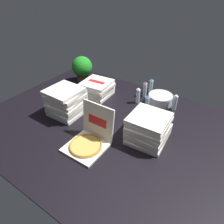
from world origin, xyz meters
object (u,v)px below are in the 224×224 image
water_bottle_1 (151,86)px  water_bottle_3 (147,104)px  ice_bucket (160,99)px  water_bottle_0 (175,103)px  pizza_stack_right_far (148,129)px  pizza_stack_right_mid (66,102)px  pizza_stack_center_near (97,88)px  water_bottle_4 (138,96)px  open_pizza_box (89,139)px  water_bottle_2 (145,90)px  potted_plant (82,68)px

water_bottle_1 → water_bottle_3: 0.53m
ice_bucket → water_bottle_0: bearing=-12.0°
water_bottle_3 → water_bottle_1: bearing=109.2°
pizza_stack_right_far → pizza_stack_right_mid: 1.15m
pizza_stack_center_near → pizza_stack_right_mid: size_ratio=0.99×
ice_bucket → water_bottle_1: bearing=140.5°
water_bottle_1 → water_bottle_4: (-0.03, -0.38, 0.00)m
open_pizza_box → ice_bucket: size_ratio=1.34×
pizza_stack_right_mid → water_bottle_2: 1.21m
water_bottle_1 → ice_bucket: bearing=-39.5°
water_bottle_1 → water_bottle_3: (0.17, -0.50, 0.00)m
pizza_stack_right_mid → water_bottle_1: bearing=58.9°
pizza_stack_right_far → water_bottle_1: (-0.44, 1.03, -0.05)m
potted_plant → water_bottle_4: bearing=-5.0°
open_pizza_box → potted_plant: 1.64m
open_pizza_box → water_bottle_0: 1.32m
pizza_stack_center_near → water_bottle_0: (1.14, 0.28, -0.00)m
water_bottle_0 → water_bottle_2: bearing=167.7°
water_bottle_4 → potted_plant: (-1.14, 0.10, 0.14)m
pizza_stack_right_far → pizza_stack_center_near: 1.21m
pizza_stack_right_mid → water_bottle_0: 1.48m
water_bottle_3 → open_pizza_box: bearing=-103.1°
ice_bucket → water_bottle_3: 0.30m
pizza_stack_right_mid → ice_bucket: size_ratio=1.30×
pizza_stack_right_far → pizza_stack_center_near: bearing=155.9°
water_bottle_0 → water_bottle_1: 0.55m
pizza_stack_center_near → potted_plant: potted_plant is taller
pizza_stack_right_mid → water_bottle_2: size_ratio=1.99×
water_bottle_4 → water_bottle_3: bearing=-31.1°
water_bottle_1 → water_bottle_2: 0.15m
water_bottle_2 → water_bottle_0: bearing=-12.3°
water_bottle_2 → pizza_stack_center_near: bearing=-148.1°
water_bottle_2 → ice_bucket: bearing=-12.6°
pizza_stack_center_near → water_bottle_0: 1.18m
open_pizza_box → pizza_stack_center_near: (-0.61, 0.93, 0.03)m
pizza_stack_right_mid → pizza_stack_center_near: bearing=86.7°
water_bottle_0 → water_bottle_3: (-0.31, -0.24, 0.00)m
water_bottle_1 → water_bottle_4: 0.38m
pizza_stack_right_mid → water_bottle_2: bearing=56.7°
pizza_stack_right_mid → ice_bucket: 1.34m
water_bottle_4 → potted_plant: potted_plant is taller
open_pizza_box → water_bottle_2: bearing=89.2°
pizza_stack_right_far → water_bottle_2: (-0.48, 0.88, -0.05)m
pizza_stack_right_mid → pizza_stack_right_far: bearing=6.2°
potted_plant → water_bottle_1: bearing=13.3°
pizza_stack_right_far → water_bottle_0: (0.04, 0.77, -0.05)m
pizza_stack_right_far → water_bottle_0: pizza_stack_right_far is taller
water_bottle_4 → water_bottle_2: bearing=90.9°
ice_bucket → potted_plant: 1.44m
pizza_stack_right_mid → water_bottle_3: (0.87, 0.65, -0.07)m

